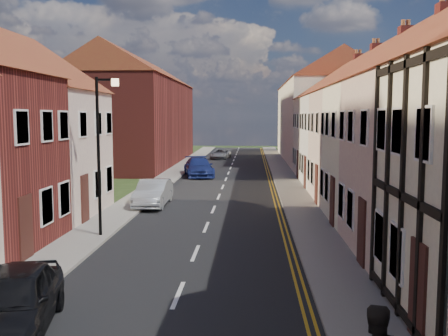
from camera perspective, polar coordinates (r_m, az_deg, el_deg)
name	(u,v)px	position (r m, az deg, el deg)	size (l,w,h in m)	color
road	(219,197)	(28.97, -0.61, -3.30)	(7.00, 90.00, 0.02)	black
pavement_left	(144,195)	(29.58, -9.16, -3.09)	(1.80, 90.00, 0.12)	gray
pavement_right	(295,197)	(29.01, 8.11, -3.25)	(1.80, 90.00, 0.12)	gray
cottage_r_cream_mid	(424,121)	(23.23, 21.85, 5.06)	(8.30, 5.20, 9.00)	beige
cottage_r_pink	(389,120)	(28.41, 18.38, 5.26)	(8.30, 6.00, 9.00)	#C29E99
cottage_r_white_far	(366,119)	(33.65, 15.97, 5.40)	(8.30, 5.20, 9.00)	silver
cottage_r_cream_far	(350,119)	(38.93, 14.22, 5.48)	(8.30, 6.00, 9.00)	beige
cottage_l_pink	(8,123)	(25.02, -23.48, 4.78)	(8.30, 6.30, 8.80)	#C29E99
block_right_far	(322,110)	(54.04, 11.14, 6.50)	(8.30, 24.20, 10.50)	beige
block_left_far	(137,110)	(49.81, -9.86, 6.59)	(8.30, 24.20, 10.50)	maroon
lamppost	(101,146)	(19.42, -13.93, 2.44)	(0.88, 0.15, 6.00)	black
car_near	(13,301)	(11.95, -23.01, -13.85)	(1.69, 4.21, 1.43)	black
car_mid	(153,193)	(26.19, -8.08, -2.85)	(1.45, 4.17, 1.37)	#A9ADB1
car_far	(199,167)	(38.73, -2.91, 0.10)	(2.03, 4.99, 1.45)	navy
car_distant	(221,154)	(54.45, -0.39, 1.60)	(1.79, 3.88, 1.08)	gray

